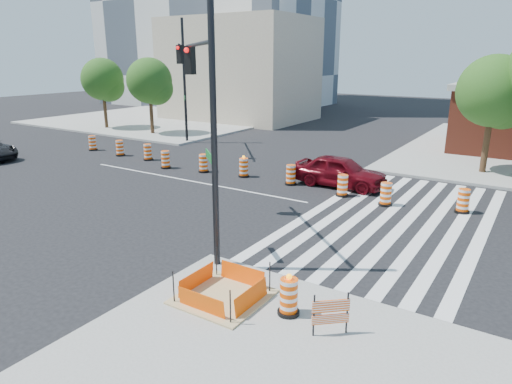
% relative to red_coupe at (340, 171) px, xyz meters
% --- Properties ---
extents(ground, '(120.00, 120.00, 0.00)m').
position_rel_red_coupe_xyz_m(ground, '(-7.13, -3.29, -0.78)').
color(ground, black).
rests_on(ground, ground).
extents(sidewalk_nw, '(22.00, 22.00, 0.15)m').
position_rel_red_coupe_xyz_m(sidewalk_nw, '(-25.13, 14.71, -0.71)').
color(sidewalk_nw, gray).
rests_on(sidewalk_nw, ground).
extents(crosswalk_east, '(6.75, 13.50, 0.01)m').
position_rel_red_coupe_xyz_m(crosswalk_east, '(3.82, -3.29, -0.78)').
color(crosswalk_east, silver).
rests_on(crosswalk_east, ground).
extents(lane_centerline, '(14.00, 0.12, 0.01)m').
position_rel_red_coupe_xyz_m(lane_centerline, '(-7.13, -3.29, -0.78)').
color(lane_centerline, silver).
rests_on(lane_centerline, ground).
extents(excavation_pit, '(2.20, 2.20, 0.90)m').
position_rel_red_coupe_xyz_m(excavation_pit, '(1.87, -12.29, -0.56)').
color(excavation_pit, tan).
rests_on(excavation_pit, ground).
extents(beige_midrise, '(14.00, 10.00, 10.00)m').
position_rel_red_coupe_xyz_m(beige_midrise, '(-19.13, 18.71, 4.22)').
color(beige_midrise, tan).
rests_on(beige_midrise, ground).
extents(red_coupe, '(4.59, 1.86, 1.56)m').
position_rel_red_coupe_xyz_m(red_coupe, '(0.00, 0.00, 0.00)').
color(red_coupe, '#54070F').
rests_on(red_coupe, ground).
extents(signal_pole_se, '(4.76, 4.44, 8.42)m').
position_rel_red_coupe_xyz_m(signal_pole_se, '(-0.82, -9.52, 4.37)').
color(signal_pole_se, black).
rests_on(signal_pole_se, ground).
extents(signal_pole_nw, '(4.34, 5.22, 8.78)m').
position_rel_red_coupe_xyz_m(signal_pole_nw, '(-13.45, 3.75, 4.59)').
color(signal_pole_nw, black).
rests_on(signal_pole_nw, ground).
extents(pit_drum, '(0.56, 0.56, 1.09)m').
position_rel_red_coupe_xyz_m(pit_drum, '(3.71, -12.04, -0.18)').
color(pit_drum, black).
rests_on(pit_drum, ground).
extents(barricade, '(0.68, 0.61, 1.03)m').
position_rel_red_coupe_xyz_m(barricade, '(4.92, -12.28, -0.06)').
color(barricade, '#F94E05').
rests_on(barricade, ground).
extents(tree_north_a, '(3.65, 3.65, 6.21)m').
position_rel_red_coupe_xyz_m(tree_north_a, '(-25.08, 6.35, 3.39)').
color(tree_north_a, '#382314').
rests_on(tree_north_a, ground).
extents(tree_north_b, '(3.67, 3.67, 6.24)m').
position_rel_red_coupe_xyz_m(tree_north_b, '(-19.37, 6.38, 3.41)').
color(tree_north_b, '#382314').
rests_on(tree_north_b, ground).
extents(tree_north_c, '(3.81, 3.79, 6.44)m').
position_rel_red_coupe_xyz_m(tree_north_c, '(5.74, 6.63, 3.54)').
color(tree_north_c, '#382314').
rests_on(tree_north_c, ground).
extents(median_drum_0, '(0.60, 0.60, 1.02)m').
position_rel_red_coupe_xyz_m(median_drum_0, '(-18.11, -0.71, -0.30)').
color(median_drum_0, black).
rests_on(median_drum_0, ground).
extents(median_drum_1, '(0.60, 0.60, 1.02)m').
position_rel_red_coupe_xyz_m(median_drum_1, '(-15.09, -0.91, -0.30)').
color(median_drum_1, black).
rests_on(median_drum_1, ground).
extents(median_drum_2, '(0.60, 0.60, 1.02)m').
position_rel_red_coupe_xyz_m(median_drum_2, '(-12.56, -0.88, -0.30)').
color(median_drum_2, black).
rests_on(median_drum_2, ground).
extents(median_drum_3, '(0.60, 0.60, 1.02)m').
position_rel_red_coupe_xyz_m(median_drum_3, '(-10.10, -1.87, -0.30)').
color(median_drum_3, black).
rests_on(median_drum_3, ground).
extents(median_drum_4, '(0.60, 0.60, 1.02)m').
position_rel_red_coupe_xyz_m(median_drum_4, '(-7.64, -1.40, -0.30)').
color(median_drum_4, black).
rests_on(median_drum_4, ground).
extents(median_drum_5, '(0.60, 0.60, 1.18)m').
position_rel_red_coupe_xyz_m(median_drum_5, '(-5.14, -1.04, -0.29)').
color(median_drum_5, black).
rests_on(median_drum_5, ground).
extents(median_drum_6, '(0.60, 0.60, 1.02)m').
position_rel_red_coupe_xyz_m(median_drum_6, '(-2.23, -1.05, -0.30)').
color(median_drum_6, black).
rests_on(median_drum_6, ground).
extents(median_drum_7, '(0.60, 0.60, 1.02)m').
position_rel_red_coupe_xyz_m(median_drum_7, '(0.76, -1.51, -0.30)').
color(median_drum_7, black).
rests_on(median_drum_7, ground).
extents(median_drum_8, '(0.60, 0.60, 1.02)m').
position_rel_red_coupe_xyz_m(median_drum_8, '(2.89, -1.78, -0.30)').
color(median_drum_8, black).
rests_on(median_drum_8, ground).
extents(median_drum_9, '(0.60, 0.60, 1.02)m').
position_rel_red_coupe_xyz_m(median_drum_9, '(5.91, -1.00, -0.30)').
color(median_drum_9, black).
rests_on(median_drum_9, ground).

